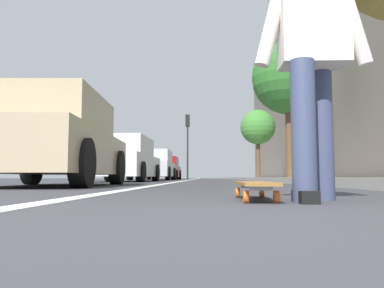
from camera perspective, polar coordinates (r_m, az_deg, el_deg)
ground_plane at (r=11.08m, az=3.08°, el=-5.66°), size 80.00×80.00×0.00m
lane_stripe_white at (r=21.10m, az=-0.20°, el=-5.31°), size 52.00×0.16×0.01m
sidewalk_curb at (r=19.39m, az=12.51°, el=-5.03°), size 52.00×3.20×0.14m
building_facade at (r=24.64m, az=16.25°, el=10.15°), size 40.00×1.20×12.94m
skateboard at (r=2.50m, az=9.21°, el=-6.02°), size 0.84×0.20×0.11m
skater_person at (r=2.55m, az=17.31°, el=13.43°), size 0.46×0.72×1.64m
parked_car_near at (r=6.85m, az=-19.93°, el=0.23°), size 4.17×2.07×1.50m
parked_car_mid at (r=13.11m, az=-10.14°, el=-2.41°), size 4.59×2.04×1.47m
parked_car_far at (r=19.51m, az=-5.76°, el=-3.22°), size 4.42×2.02×1.49m
parked_car_end at (r=25.64m, az=-4.01°, el=-3.66°), size 4.46×1.94×1.47m
traffic_light at (r=25.73m, az=-0.66°, el=1.39°), size 0.33×0.28×4.31m
street_tree_mid at (r=14.98m, az=14.05°, el=9.34°), size 2.71×2.71×5.19m
street_tree_far at (r=23.49m, az=9.68°, el=2.42°), size 2.08×2.08×4.19m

